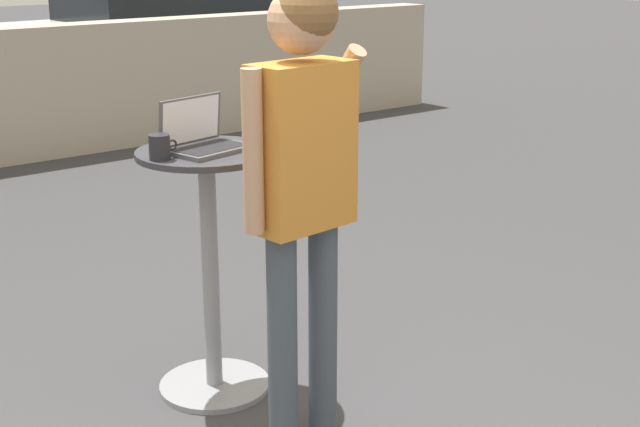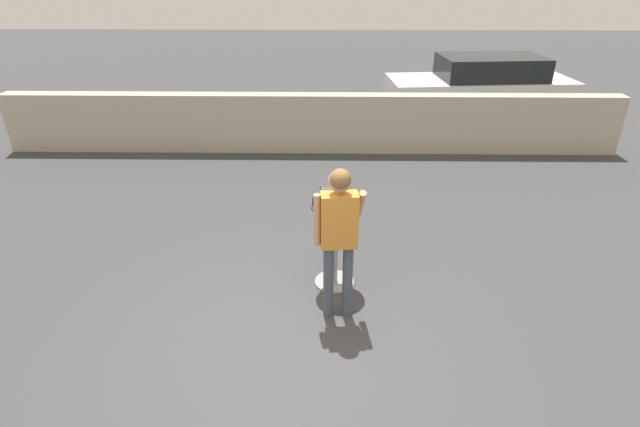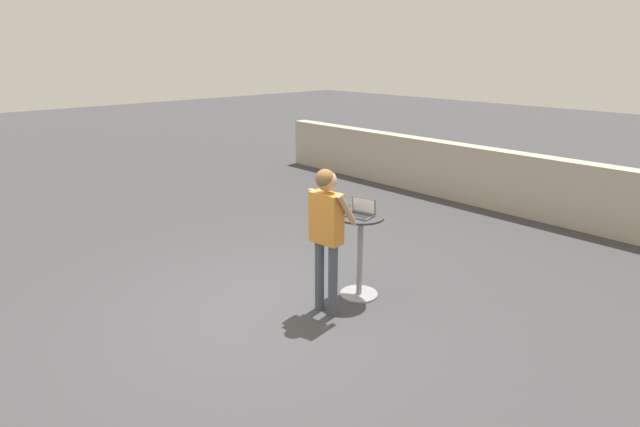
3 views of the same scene
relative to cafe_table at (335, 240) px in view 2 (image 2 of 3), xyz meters
The scene contains 7 objects.
ground_plane 1.32m from the cafe_table, 111.32° to the right, with size 50.00×50.00×0.00m, color #3D3D3F.
pavement_kerb 4.69m from the cafe_table, 95.26° to the left, with size 12.19×0.35×1.16m.
cafe_table is the anchor object (origin of this frame).
laptop 0.51m from the cafe_table, 169.56° to the left, with size 0.36×0.29×0.21m.
coffee_mug 0.56m from the cafe_table, behind, with size 0.12×0.08×0.10m.
standing_person 0.80m from the cafe_table, 87.52° to the right, with size 0.52×0.41×1.75m.
parked_car_near_street 8.19m from the cafe_table, 63.40° to the left, with size 4.53×2.06×1.44m.
Camera 2 is at (0.34, -3.92, 3.53)m, focal length 28.00 mm.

